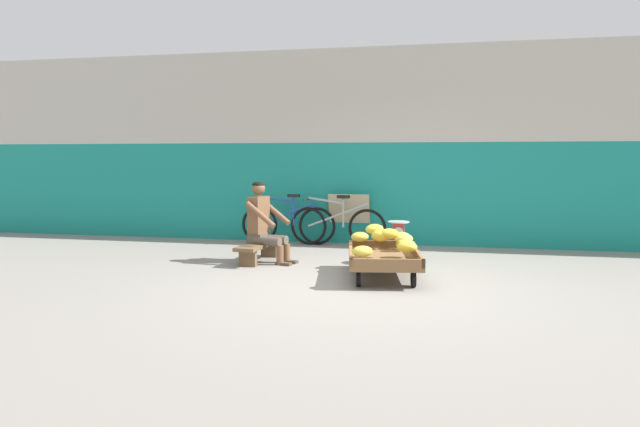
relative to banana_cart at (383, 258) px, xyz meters
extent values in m
plane|color=gray|center=(-0.23, -0.56, -0.24)|extent=(80.00, 80.00, 0.00)
cube|color=#19847A|center=(-0.23, 2.81, 0.62)|extent=(16.00, 0.30, 1.73)
cube|color=#B7B2A8|center=(-0.23, 2.81, 2.28)|extent=(16.00, 0.30, 1.58)
cube|color=brown|center=(0.00, 0.00, -0.01)|extent=(1.06, 1.55, 0.05)
cube|color=brown|center=(-0.40, -0.06, 0.07)|extent=(0.27, 1.43, 0.10)
cube|color=brown|center=(0.40, 0.06, 0.07)|extent=(0.27, 1.43, 0.10)
cube|color=brown|center=(-0.11, 0.69, 0.07)|extent=(0.84, 0.17, 0.10)
cube|color=brown|center=(0.11, -0.69, 0.07)|extent=(0.84, 0.17, 0.10)
cylinder|color=black|center=(-0.39, 0.45, -0.15)|extent=(0.08, 0.19, 0.18)
cylinder|color=black|center=(0.23, 0.55, -0.15)|extent=(0.08, 0.19, 0.18)
cylinder|color=black|center=(-0.23, -0.55, -0.15)|extent=(0.08, 0.19, 0.18)
cylinder|color=black|center=(0.39, -0.45, -0.15)|extent=(0.08, 0.19, 0.18)
ellipsoid|color=yellow|center=(0.18, 0.63, 0.18)|extent=(0.24, 0.18, 0.13)
ellipsoid|color=gold|center=(-0.18, -0.63, 0.18)|extent=(0.30, 0.27, 0.13)
ellipsoid|color=yellow|center=(0.30, -0.20, 0.18)|extent=(0.27, 0.22, 0.13)
ellipsoid|color=gold|center=(0.27, -0.02, 0.18)|extent=(0.27, 0.22, 0.13)
ellipsoid|color=yellow|center=(0.22, 0.46, 0.18)|extent=(0.29, 0.26, 0.13)
ellipsoid|color=gold|center=(-0.10, 0.59, 0.18)|extent=(0.27, 0.23, 0.13)
ellipsoid|color=gold|center=(-0.36, 0.53, 0.18)|extent=(0.29, 0.26, 0.13)
ellipsoid|color=gold|center=(0.08, -0.09, 0.32)|extent=(0.28, 0.24, 0.13)
ellipsoid|color=gold|center=(-0.01, -0.08, 0.30)|extent=(0.26, 0.20, 0.13)
ellipsoid|color=yellow|center=(-0.14, 0.32, 0.32)|extent=(0.30, 0.28, 0.13)
cube|color=brown|center=(-1.84, 0.72, 0.00)|extent=(0.40, 1.12, 0.05)
cube|color=brown|center=(-1.80, 1.10, -0.13)|extent=(0.25, 0.10, 0.22)
cube|color=brown|center=(-1.87, 0.34, -0.13)|extent=(0.25, 0.10, 0.22)
cylinder|color=brown|center=(-1.43, 0.70, -0.11)|extent=(0.10, 0.10, 0.27)
cube|color=#4C3D2D|center=(-1.37, 0.69, -0.22)|extent=(0.24, 0.14, 0.04)
cylinder|color=brown|center=(-1.62, 0.76, 0.08)|extent=(0.42, 0.23, 0.13)
cylinder|color=brown|center=(-1.47, 0.53, -0.11)|extent=(0.10, 0.10, 0.27)
cube|color=#4C3D2D|center=(-1.42, 0.52, -0.22)|extent=(0.24, 0.14, 0.04)
cylinder|color=brown|center=(-1.67, 0.58, 0.08)|extent=(0.42, 0.23, 0.13)
cube|color=brown|center=(-1.84, 0.72, 0.10)|extent=(0.28, 0.33, 0.14)
cube|color=brown|center=(-1.84, 0.72, 0.43)|extent=(0.26, 0.36, 0.52)
cylinder|color=brown|center=(-1.63, 0.87, 0.46)|extent=(0.47, 0.19, 0.36)
cylinder|color=brown|center=(-1.73, 0.49, 0.46)|extent=(0.47, 0.19, 0.36)
sphere|color=brown|center=(-1.84, 0.72, 0.80)|extent=(0.19, 0.19, 0.19)
ellipsoid|color=black|center=(-1.84, 0.72, 0.86)|extent=(0.17, 0.17, 0.09)
cube|color=#19847F|center=(0.12, 0.99, -0.09)|extent=(0.36, 0.28, 0.30)
cylinder|color=#28282D|center=(0.12, 0.99, 0.07)|extent=(0.20, 0.20, 0.03)
cube|color=#C6384C|center=(0.12, 0.99, 0.21)|extent=(0.16, 0.10, 0.24)
cylinder|color=white|center=(0.12, 0.93, 0.21)|extent=(0.13, 0.01, 0.13)
cylinder|color=#B2B5BA|center=(0.12, 0.99, 0.34)|extent=(0.30, 0.30, 0.01)
torus|color=black|center=(-2.37, 2.41, 0.08)|extent=(0.64, 0.05, 0.64)
torus|color=black|center=(-1.35, 2.40, 0.08)|extent=(0.64, 0.05, 0.64)
cylinder|color=#234299|center=(-1.86, 2.40, 0.28)|extent=(1.03, 0.04, 0.43)
cylinder|color=#234299|center=(-1.76, 2.40, 0.32)|extent=(0.04, 0.04, 0.48)
cylinder|color=#234299|center=(-2.07, 2.40, 0.52)|extent=(0.61, 0.04, 0.12)
cube|color=black|center=(-1.76, 2.40, 0.59)|extent=(0.20, 0.10, 0.05)
cylinder|color=black|center=(-2.37, 2.41, 0.54)|extent=(0.03, 0.48, 0.03)
torus|color=black|center=(-1.49, 2.38, 0.08)|extent=(0.64, 0.12, 0.64)
torus|color=black|center=(-0.48, 2.27, 0.08)|extent=(0.64, 0.12, 0.64)
cylinder|color=#9EA0A5|center=(-0.99, 2.32, 0.28)|extent=(1.03, 0.15, 0.43)
cylinder|color=#9EA0A5|center=(-0.89, 2.31, 0.32)|extent=(0.04, 0.04, 0.48)
cylinder|color=#9EA0A5|center=(-1.19, 2.35, 0.52)|extent=(0.61, 0.10, 0.12)
cube|color=black|center=(-0.89, 2.31, 0.59)|extent=(0.21, 0.12, 0.05)
cylinder|color=black|center=(-1.49, 2.38, 0.54)|extent=(0.08, 0.48, 0.03)
cube|color=#C6B289|center=(-0.83, 2.65, 0.19)|extent=(0.70, 0.30, 0.86)
cube|color=green|center=(0.33, 0.65, -0.12)|extent=(0.18, 0.12, 0.24)
camera|label=1|loc=(0.65, -6.90, 1.25)|focal=31.76mm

